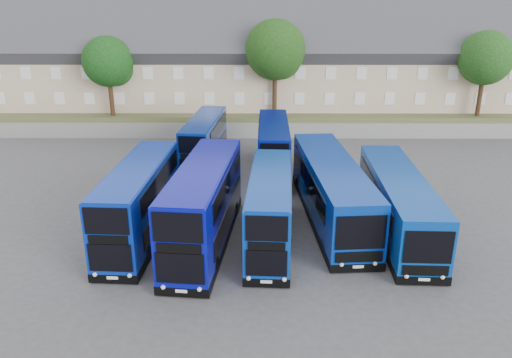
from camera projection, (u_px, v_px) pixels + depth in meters
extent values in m
plane|color=#47474C|center=(251.00, 258.00, 26.54)|extent=(120.00, 120.00, 0.00)
cube|color=slate|center=(254.00, 130.00, 48.80)|extent=(70.00, 0.40, 1.50)
cube|color=#4D532E|center=(255.00, 107.00, 58.10)|extent=(80.00, 20.00, 2.00)
cube|color=tan|center=(29.00, 77.00, 53.06)|extent=(6.00, 8.00, 6.00)
cube|color=#38383D|center=(25.00, 48.00, 52.02)|extent=(6.00, 10.40, 10.40)
cube|color=brown|center=(34.00, 9.00, 50.69)|extent=(0.60, 0.90, 1.40)
cube|color=tan|center=(86.00, 77.00, 53.03)|extent=(6.00, 8.00, 6.00)
cube|color=#38383D|center=(82.00, 48.00, 52.00)|extent=(6.00, 10.40, 10.40)
cube|color=brown|center=(92.00, 9.00, 50.66)|extent=(0.60, 0.90, 1.40)
cube|color=tan|center=(142.00, 77.00, 53.01)|extent=(6.00, 8.00, 6.00)
cube|color=#38383D|center=(140.00, 48.00, 51.97)|extent=(6.00, 10.40, 10.40)
cube|color=brown|center=(151.00, 9.00, 50.64)|extent=(0.60, 0.90, 1.40)
cube|color=tan|center=(198.00, 77.00, 52.99)|extent=(6.00, 8.00, 6.00)
cube|color=#38383D|center=(197.00, 48.00, 51.95)|extent=(6.00, 10.40, 10.40)
cube|color=brown|center=(210.00, 9.00, 50.62)|extent=(0.60, 0.90, 1.40)
cube|color=tan|center=(255.00, 77.00, 52.96)|extent=(6.00, 8.00, 6.00)
cube|color=#38383D|center=(255.00, 48.00, 51.93)|extent=(6.00, 10.40, 10.40)
cube|color=brown|center=(269.00, 9.00, 50.59)|extent=(0.60, 0.90, 1.40)
cube|color=tan|center=(311.00, 77.00, 52.94)|extent=(6.00, 8.00, 6.00)
cube|color=#38383D|center=(312.00, 48.00, 51.90)|extent=(6.00, 10.40, 10.40)
cube|color=brown|center=(328.00, 9.00, 50.57)|extent=(0.60, 0.90, 1.40)
cube|color=tan|center=(367.00, 77.00, 52.92)|extent=(6.00, 8.00, 6.00)
cube|color=#38383D|center=(370.00, 48.00, 51.88)|extent=(6.00, 10.40, 10.40)
cube|color=brown|center=(387.00, 9.00, 50.55)|extent=(0.60, 0.90, 1.40)
cube|color=tan|center=(424.00, 77.00, 52.89)|extent=(6.00, 8.00, 6.00)
cube|color=#38383D|center=(427.00, 48.00, 51.85)|extent=(6.00, 10.40, 10.40)
cube|color=brown|center=(447.00, 9.00, 50.52)|extent=(0.60, 0.90, 1.40)
cube|color=tan|center=(481.00, 77.00, 52.87)|extent=(6.00, 8.00, 6.00)
cube|color=#38383D|center=(485.00, 48.00, 51.83)|extent=(6.00, 10.40, 10.40)
cube|color=brown|center=(506.00, 9.00, 50.50)|extent=(0.60, 0.90, 1.40)
cube|color=#092AA6|center=(139.00, 200.00, 28.27)|extent=(2.90, 10.63, 3.86)
cube|color=black|center=(142.00, 231.00, 28.96)|extent=(2.94, 10.67, 0.45)
cube|color=black|center=(110.00, 258.00, 23.59)|extent=(2.09, 0.16, 1.43)
cube|color=black|center=(106.00, 221.00, 22.93)|extent=(2.09, 0.16, 1.34)
cylinder|color=black|center=(106.00, 253.00, 26.07)|extent=(0.35, 1.01, 1.00)
cube|color=#080EA1|center=(204.00, 203.00, 27.44)|extent=(3.64, 11.41, 4.14)
cube|color=black|center=(205.00, 238.00, 28.18)|extent=(3.68, 11.45, 0.45)
cube|color=black|center=(180.00, 269.00, 22.47)|extent=(2.24, 0.28, 1.53)
cube|color=black|center=(177.00, 228.00, 21.77)|extent=(2.24, 0.28, 1.43)
cylinder|color=black|center=(170.00, 264.00, 25.04)|extent=(0.40, 1.02, 1.00)
cube|color=#0836A4|center=(270.00, 206.00, 27.68)|extent=(2.80, 9.98, 3.60)
cube|color=black|center=(270.00, 236.00, 28.32)|extent=(2.84, 10.02, 0.45)
cube|color=black|center=(266.00, 263.00, 23.29)|extent=(1.94, 0.17, 1.35)
cube|color=black|center=(267.00, 229.00, 22.67)|extent=(1.94, 0.17, 1.26)
cylinder|color=black|center=(249.00, 256.00, 25.74)|extent=(0.36, 1.02, 1.00)
cube|color=navy|center=(205.00, 140.00, 40.57)|extent=(3.01, 9.84, 3.53)
cube|color=black|center=(205.00, 161.00, 41.19)|extent=(3.06, 9.89, 0.45)
cube|color=black|center=(193.00, 168.00, 36.27)|extent=(1.90, 0.22, 1.32)
cube|color=black|center=(191.00, 145.00, 35.66)|extent=(1.90, 0.22, 1.23)
cylinder|color=black|center=(187.00, 169.00, 38.73)|extent=(0.38, 1.02, 1.00)
cube|color=#07158A|center=(273.00, 146.00, 38.70)|extent=(2.40, 9.95, 3.62)
cube|color=black|center=(273.00, 169.00, 39.34)|extent=(2.44, 9.99, 0.45)
cube|color=black|center=(274.00, 177.00, 34.28)|extent=(1.96, 0.09, 1.35)
cube|color=black|center=(275.00, 152.00, 33.66)|extent=(1.96, 0.09, 1.26)
cylinder|color=black|center=(260.00, 178.00, 36.70)|extent=(0.31, 1.00, 1.00)
cube|color=#08329F|center=(331.00, 188.00, 30.69)|extent=(3.78, 13.57, 3.34)
cube|color=black|center=(330.00, 214.00, 31.28)|extent=(3.82, 13.61, 0.45)
cube|color=black|center=(361.00, 233.00, 24.29)|extent=(2.49, 0.24, 1.79)
cylinder|color=black|center=(325.00, 245.00, 26.92)|extent=(0.37, 1.02, 1.00)
cube|color=#083EA2|center=(398.00, 201.00, 29.16)|extent=(3.07, 12.51, 3.07)
cube|color=black|center=(395.00, 225.00, 29.70)|extent=(3.11, 12.55, 0.45)
cube|color=black|center=(429.00, 248.00, 23.22)|extent=(2.29, 0.15, 1.66)
cylinder|color=black|center=(390.00, 254.00, 25.92)|extent=(0.34, 1.01, 1.00)
cylinder|color=#382314|center=(111.00, 97.00, 48.72)|extent=(0.44, 0.44, 3.75)
sphere|color=black|center=(108.00, 61.00, 47.55)|extent=(4.80, 4.80, 4.80)
sphere|color=black|center=(116.00, 69.00, 48.18)|extent=(3.30, 3.30, 3.30)
cylinder|color=#382314|center=(275.00, 92.00, 48.99)|extent=(0.44, 0.44, 4.50)
sphere|color=black|center=(275.00, 50.00, 47.59)|extent=(5.76, 5.76, 5.76)
sphere|color=black|center=(281.00, 59.00, 48.28)|extent=(3.96, 3.96, 3.96)
cylinder|color=#382314|center=(480.00, 96.00, 48.53)|extent=(0.44, 0.44, 4.00)
sphere|color=#0E3612|center=(486.00, 58.00, 47.29)|extent=(5.12, 5.12, 5.12)
sphere|color=#0E3612|center=(489.00, 66.00, 47.93)|extent=(3.52, 3.52, 3.52)
cylinder|color=#382314|center=(508.00, 83.00, 55.03)|extent=(0.44, 0.44, 4.25)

